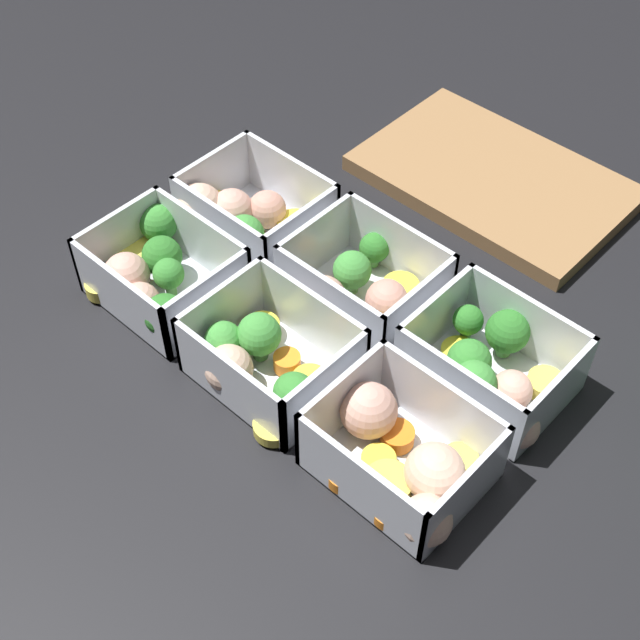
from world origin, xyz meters
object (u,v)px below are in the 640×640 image
container_near_left (155,275)px  container_far_center (362,285)px  container_near_right (402,458)px  container_near_center (263,360)px  container_far_right (492,368)px  container_far_left (242,215)px

container_near_left → container_far_center: same height
container_near_left → container_near_right: 0.30m
container_near_left → container_near_center: 0.15m
container_far_center → container_near_right: bearing=-39.4°
container_far_center → container_near_left: bearing=-140.9°
container_near_center → container_far_right: (0.15, 0.13, 0.00)m
container_far_center → container_far_left: bearing=-176.9°
container_near_right → container_far_left: size_ratio=1.02×
container_far_left → container_far_right: 0.30m
container_near_left → container_far_left: bearing=90.5°
container_near_center → container_near_right: bearing=2.0°
container_near_center → container_near_left: bearing=178.7°
container_near_right → container_far_right: size_ratio=1.09×
container_near_center → container_far_right: 0.20m
container_far_left → container_far_center: bearing=3.1°
container_far_center → container_far_right: 0.15m
container_near_left → container_far_right: 0.33m
container_near_center → container_far_left: 0.19m
container_far_left → container_near_right: bearing=-20.6°
container_near_center → container_far_center: (0.00, 0.13, -0.00)m
container_near_left → container_far_right: same height
container_far_left → container_far_center: (0.15, 0.01, -0.00)m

